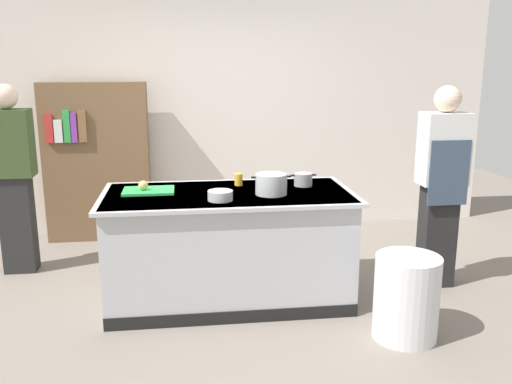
{
  "coord_description": "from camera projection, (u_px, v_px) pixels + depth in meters",
  "views": [
    {
      "loc": [
        -0.32,
        -4.21,
        1.91
      ],
      "look_at": [
        0.25,
        0.2,
        0.85
      ],
      "focal_mm": 38.58,
      "sensor_mm": 36.0,
      "label": 1
    }
  ],
  "objects": [
    {
      "name": "juice_cup",
      "position": [
        239.0,
        179.0,
        4.57
      ],
      "size": [
        0.07,
        0.07,
        0.1
      ],
      "primitive_type": "cylinder",
      "color": "yellow",
      "rests_on": "counter_island"
    },
    {
      "name": "sauce_pan",
      "position": [
        303.0,
        179.0,
        4.56
      ],
      "size": [
        0.22,
        0.15,
        0.11
      ],
      "color": "#99999E",
      "rests_on": "counter_island"
    },
    {
      "name": "counter_island",
      "position": [
        229.0,
        245.0,
        4.43
      ],
      "size": [
        1.98,
        0.98,
        0.9
      ],
      "color": "#B7BABF",
      "rests_on": "ground_plane"
    },
    {
      "name": "ground_plane",
      "position": [
        229.0,
        298.0,
        4.54
      ],
      "size": [
        10.0,
        10.0,
        0.0
      ],
      "primitive_type": "plane",
      "color": "slate"
    },
    {
      "name": "mixing_bowl",
      "position": [
        220.0,
        196.0,
        4.09
      ],
      "size": [
        0.19,
        0.19,
        0.07
      ],
      "primitive_type": "cylinder",
      "color": "#B7BABF",
      "rests_on": "counter_island"
    },
    {
      "name": "bookshelf",
      "position": [
        97.0,
        162.0,
        5.92
      ],
      "size": [
        1.1,
        0.31,
        1.7
      ],
      "color": "brown",
      "rests_on": "ground_plane"
    },
    {
      "name": "onion",
      "position": [
        143.0,
        185.0,
        4.32
      ],
      "size": [
        0.08,
        0.08,
        0.08
      ],
      "primitive_type": "sphere",
      "color": "tan",
      "rests_on": "cutting_board"
    },
    {
      "name": "person_chef",
      "position": [
        441.0,
        183.0,
        4.63
      ],
      "size": [
        0.38,
        0.25,
        1.72
      ],
      "rotation": [
        0.0,
        0.0,
        1.87
      ],
      "color": "black",
      "rests_on": "ground_plane"
    },
    {
      "name": "trash_bin",
      "position": [
        406.0,
        297.0,
        3.85
      ],
      "size": [
        0.45,
        0.45,
        0.6
      ],
      "primitive_type": "cylinder",
      "color": "silver",
      "rests_on": "ground_plane"
    },
    {
      "name": "back_wall",
      "position": [
        212.0,
        98.0,
        6.22
      ],
      "size": [
        6.4,
        0.12,
        3.0
      ],
      "primitive_type": "cube",
      "color": "silver",
      "rests_on": "ground_plane"
    },
    {
      "name": "cutting_board",
      "position": [
        149.0,
        191.0,
        4.35
      ],
      "size": [
        0.4,
        0.28,
        0.02
      ],
      "primitive_type": "cube",
      "color": "green",
      "rests_on": "counter_island"
    },
    {
      "name": "person_guest",
      "position": [
        13.0,
        175.0,
        4.94
      ],
      "size": [
        0.38,
        0.24,
        1.72
      ],
      "rotation": [
        0.0,
        0.0,
        -1.65
      ],
      "color": "#242424",
      "rests_on": "ground_plane"
    },
    {
      "name": "stock_pot",
      "position": [
        271.0,
        184.0,
        4.26
      ],
      "size": [
        0.31,
        0.25,
        0.16
      ],
      "color": "#B7BABF",
      "rests_on": "counter_island"
    }
  ]
}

